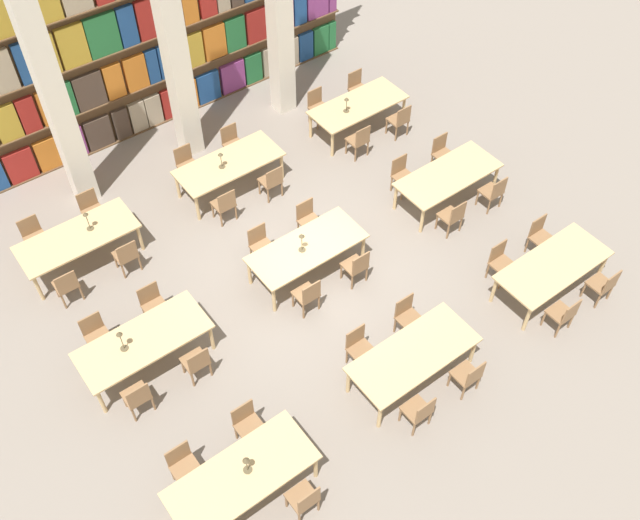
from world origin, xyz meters
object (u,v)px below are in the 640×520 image
(reading_table_7, at_px, (229,165))
(chair_30, at_px, (272,181))
(chair_2, at_px, (305,499))
(reading_table_8, at_px, (358,106))
(chair_17, at_px, (261,244))
(chair_13, at_px, (96,334))
(chair_14, at_px, (197,362))
(chair_6, at_px, (469,375))
(reading_table_6, at_px, (77,239))
(chair_5, at_px, (359,347))
(chair_7, at_px, (407,316))
(reading_table_0, at_px, (242,477))
(chair_22, at_px, (493,192))
(reading_table_5, at_px, (448,176))
(desk_lamp_4, at_px, (221,157))
(chair_26, at_px, (127,255))
(reading_table_1, at_px, (413,355))
(chair_10, at_px, (603,285))
(chair_29, at_px, (187,164))
(chair_4, at_px, (419,411))
(reading_table_4, at_px, (307,249))
(pillar_left, at_px, (48,80))
(chair_3, at_px, (248,423))
(chair_20, at_px, (453,216))
(desk_lamp_1, at_px, (120,338))
(chair_11, at_px, (540,235))
(chair_21, at_px, (402,174))
(chair_15, at_px, (153,304))
(chair_28, at_px, (225,204))
(chair_18, at_px, (356,266))
(chair_34, at_px, (400,120))
(desk_lamp_5, at_px, (347,102))
(desk_lamp_0, at_px, (246,463))
(pillar_center, at_px, (171,33))
(chair_25, at_px, (34,236))
(chair_19, at_px, (308,219))
(reading_table_3, at_px, (143,342))
(desk_lamp_3, at_px, (87,218))
(reading_table_2, at_px, (553,267))
(chair_9, at_px, (500,261))
(chair_16, at_px, (308,295))
(chair_12, at_px, (138,397))
(desk_lamp_2, at_px, (302,239))
(chair_27, at_px, (92,209))
(chair_1, at_px, (183,465))
(chair_24, at_px, (67,285))
(chair_23, at_px, (442,152))
(chair_8, at_px, (564,314))

(reading_table_7, bearing_deg, chair_30, -54.36)
(chair_2, bearing_deg, reading_table_8, 46.26)
(chair_17, bearing_deg, chair_13, 0.57)
(chair_14, distance_m, reading_table_7, 4.83)
(chair_6, xyz_separation_m, reading_table_6, (-4.01, 6.71, 0.19))
(chair_5, distance_m, chair_7, 1.12)
(reading_table_0, distance_m, chair_22, 7.96)
(reading_table_5, height_order, desk_lamp_4, desk_lamp_4)
(chair_5, relative_size, chair_26, 1.00)
(chair_2, relative_size, reading_table_1, 0.38)
(chair_10, relative_size, chair_29, 1.00)
(chair_29, bearing_deg, chair_14, 61.98)
(chair_4, bearing_deg, chair_22, 31.63)
(reading_table_0, xyz_separation_m, reading_table_4, (3.47, 3.10, 0.00))
(pillar_left, bearing_deg, chair_30, -37.31)
(chair_3, bearing_deg, chair_20, -166.63)
(desk_lamp_1, bearing_deg, chair_11, -16.56)
(reading_table_0, bearing_deg, chair_21, 30.02)
(chair_15, bearing_deg, reading_table_6, -77.82)
(chair_11, bearing_deg, reading_table_5, -78.95)
(reading_table_7, bearing_deg, chair_28, -128.29)
(chair_18, bearing_deg, chair_2, -138.37)
(chair_34, bearing_deg, desk_lamp_5, 144.03)
(chair_2, height_order, chair_21, same)
(desk_lamp_0, bearing_deg, chair_14, 79.73)
(pillar_center, height_order, chair_25, pillar_center)
(reading_table_4, distance_m, chair_19, 1.00)
(reading_table_3, bearing_deg, desk_lamp_3, 82.12)
(chair_21, bearing_deg, reading_table_2, 96.68)
(chair_26, bearing_deg, chair_9, -38.10)
(chair_4, bearing_deg, chair_16, 90.68)
(chair_18, distance_m, chair_29, 4.64)
(chair_12, distance_m, reading_table_5, 7.69)
(desk_lamp_2, distance_m, chair_21, 3.24)
(chair_20, relative_size, chair_27, 1.00)
(pillar_center, height_order, chair_15, pillar_center)
(chair_2, height_order, chair_11, same)
(chair_26, xyz_separation_m, chair_27, (0.00, 1.56, 0.00))
(chair_5, xyz_separation_m, reading_table_4, (0.52, 2.25, 0.19))
(reading_table_6, relative_size, chair_29, 2.66)
(chair_4, height_order, chair_22, same)
(chair_1, xyz_separation_m, chair_24, (0.03, 4.43, 0.00))
(reading_table_6, height_order, reading_table_8, same)
(chair_9, relative_size, chair_23, 1.00)
(chair_1, xyz_separation_m, chair_4, (3.54, -1.50, 0.00))
(chair_8, distance_m, chair_26, 8.29)
(chair_8, relative_size, chair_25, 1.00)
(chair_4, bearing_deg, chair_23, 43.48)
(pillar_left, distance_m, chair_16, 6.29)
(chair_22, xyz_separation_m, desk_lamp_3, (-7.29, 3.84, 0.56))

